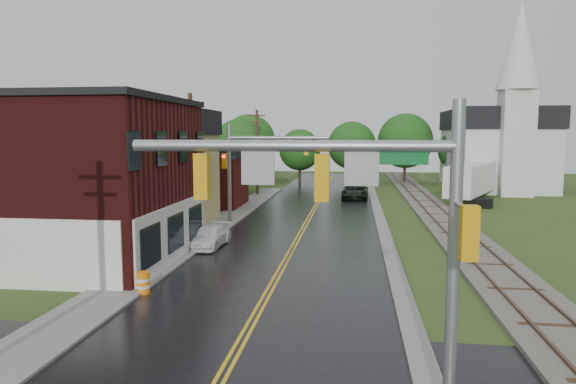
% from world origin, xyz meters
% --- Properties ---
extents(main_road, '(10.00, 90.00, 0.02)m').
position_xyz_m(main_road, '(0.00, 30.00, 0.00)').
color(main_road, black).
rests_on(main_road, ground).
extents(curb_right, '(0.80, 70.00, 0.12)m').
position_xyz_m(curb_right, '(5.40, 35.00, 0.00)').
color(curb_right, gray).
rests_on(curb_right, ground).
extents(sidewalk_left, '(2.40, 50.00, 0.12)m').
position_xyz_m(sidewalk_left, '(-6.20, 25.00, 0.00)').
color(sidewalk_left, gray).
rests_on(sidewalk_left, ground).
extents(brick_building, '(14.30, 10.30, 8.30)m').
position_xyz_m(brick_building, '(-12.48, 15.00, 4.15)').
color(brick_building, '#410E0E').
rests_on(brick_building, ground).
extents(yellow_house, '(8.00, 7.00, 6.40)m').
position_xyz_m(yellow_house, '(-11.00, 26.00, 3.20)').
color(yellow_house, tan).
rests_on(yellow_house, ground).
extents(darkred_building, '(7.00, 6.00, 4.40)m').
position_xyz_m(darkred_building, '(-10.00, 35.00, 2.20)').
color(darkred_building, '#3F0F0C').
rests_on(darkred_building, ground).
extents(church, '(10.40, 18.40, 20.00)m').
position_xyz_m(church, '(20.00, 53.74, 5.83)').
color(church, silver).
rests_on(church, ground).
extents(railroad, '(3.20, 80.00, 0.30)m').
position_xyz_m(railroad, '(10.00, 35.00, 0.11)').
color(railroad, '#59544C').
rests_on(railroad, ground).
extents(traffic_signal_near, '(7.34, 0.30, 7.20)m').
position_xyz_m(traffic_signal_near, '(3.47, 2.00, 4.97)').
color(traffic_signal_near, gray).
rests_on(traffic_signal_near, ground).
extents(traffic_signal_far, '(7.34, 0.43, 7.20)m').
position_xyz_m(traffic_signal_far, '(-3.47, 27.00, 4.97)').
color(traffic_signal_far, gray).
rests_on(traffic_signal_far, ground).
extents(utility_pole_b, '(1.80, 0.28, 9.00)m').
position_xyz_m(utility_pole_b, '(-6.80, 22.00, 4.72)').
color(utility_pole_b, '#382616').
rests_on(utility_pole_b, ground).
extents(utility_pole_c, '(1.80, 0.28, 9.00)m').
position_xyz_m(utility_pole_c, '(-6.80, 44.00, 4.72)').
color(utility_pole_c, '#382616').
rests_on(utility_pole_c, ground).
extents(tree_left_a, '(6.80, 6.80, 8.67)m').
position_xyz_m(tree_left_a, '(-19.85, 21.90, 5.11)').
color(tree_left_a, black).
rests_on(tree_left_a, ground).
extents(tree_left_b, '(7.60, 7.60, 9.69)m').
position_xyz_m(tree_left_b, '(-17.85, 31.90, 5.72)').
color(tree_left_b, black).
rests_on(tree_left_b, ground).
extents(tree_left_c, '(6.00, 6.00, 7.65)m').
position_xyz_m(tree_left_c, '(-13.85, 39.90, 4.51)').
color(tree_left_c, black).
rests_on(tree_left_c, ground).
extents(tree_left_e, '(6.40, 6.40, 8.16)m').
position_xyz_m(tree_left_e, '(-8.85, 45.90, 4.81)').
color(tree_left_e, black).
rests_on(tree_left_e, ground).
extents(suv_dark, '(2.71, 5.51, 1.51)m').
position_xyz_m(suv_dark, '(3.50, 41.98, 0.75)').
color(suv_dark, black).
rests_on(suv_dark, ground).
extents(pickup_white, '(1.88, 4.21, 1.20)m').
position_xyz_m(pickup_white, '(-4.80, 18.87, 0.60)').
color(pickup_white, white).
rests_on(pickup_white, ground).
extents(semi_trailer, '(6.87, 11.24, 3.61)m').
position_xyz_m(semi_trailer, '(14.56, 41.55, 2.16)').
color(semi_trailer, black).
rests_on(semi_trailer, ground).
extents(construction_barrel, '(0.61, 0.61, 0.91)m').
position_xyz_m(construction_barrel, '(-5.00, 10.00, 0.46)').
color(construction_barrel, orange).
rests_on(construction_barrel, ground).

